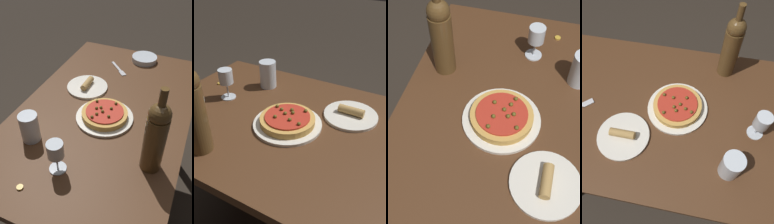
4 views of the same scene
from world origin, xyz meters
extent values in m
cube|color=#4C2D19|center=(0.00, 0.00, 0.76)|extent=(1.26, 0.77, 0.03)
cylinder|color=#4C2D19|center=(-0.57, 0.32, 0.37)|extent=(0.06, 0.06, 0.74)
cylinder|color=silver|center=(-0.06, -0.02, 0.78)|extent=(0.26, 0.26, 0.01)
cylinder|color=gold|center=(-0.06, -0.02, 0.80)|extent=(0.21, 0.21, 0.03)
cylinder|color=#B72D1E|center=(-0.06, -0.02, 0.81)|extent=(0.17, 0.17, 0.01)
sphere|color=brown|center=(0.00, -0.05, 0.82)|extent=(0.01, 0.01, 0.01)
sphere|color=brown|center=(-0.10, -0.05, 0.82)|extent=(0.01, 0.01, 0.01)
sphere|color=brown|center=(-0.13, 0.01, 0.82)|extent=(0.01, 0.01, 0.01)
sphere|color=brown|center=(-0.05, 0.00, 0.82)|extent=(0.01, 0.01, 0.01)
sphere|color=brown|center=(-0.04, -0.04, 0.82)|extent=(0.01, 0.01, 0.01)
sphere|color=brown|center=(-0.08, -0.02, 0.82)|extent=(0.01, 0.01, 0.01)
sphere|color=brown|center=(-0.02, 0.03, 0.82)|extent=(0.01, 0.01, 0.01)
sphere|color=brown|center=(-0.07, 0.02, 0.82)|extent=(0.01, 0.01, 0.01)
sphere|color=brown|center=(-0.10, 0.00, 0.82)|extent=(0.01, 0.01, 0.01)
cylinder|color=silver|center=(-0.40, 0.03, 0.78)|extent=(0.06, 0.06, 0.00)
cylinder|color=silver|center=(-0.40, 0.03, 0.81)|extent=(0.01, 0.01, 0.07)
cylinder|color=silver|center=(-0.40, 0.03, 0.88)|extent=(0.06, 0.06, 0.06)
cylinder|color=brown|center=(-0.25, -0.28, 0.89)|extent=(0.08, 0.08, 0.23)
cylinder|color=silver|center=(-0.30, 0.21, 0.84)|extent=(0.08, 0.08, 0.12)
cylinder|color=silver|center=(0.13, 0.15, 0.78)|extent=(0.21, 0.21, 0.01)
cylinder|color=#B2894C|center=(0.13, 0.15, 0.80)|extent=(0.10, 0.03, 0.03)
cylinder|color=gold|center=(-0.52, 0.11, 0.78)|extent=(0.02, 0.02, 0.01)
camera|label=1|loc=(-0.90, -0.34, 1.56)|focal=42.00mm
camera|label=2|loc=(0.34, -0.71, 1.36)|focal=42.00mm
camera|label=3|loc=(0.52, 0.07, 1.62)|focal=50.00mm
camera|label=4|loc=(-0.16, 0.46, 1.59)|focal=35.00mm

